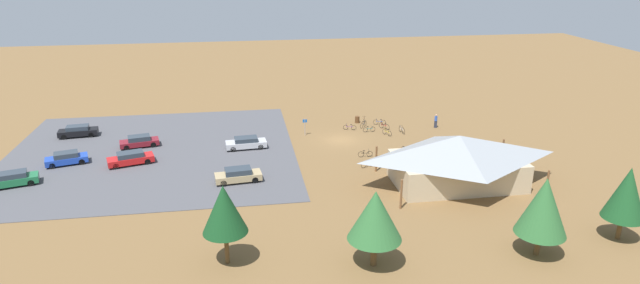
% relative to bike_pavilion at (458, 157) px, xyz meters
% --- Properties ---
extents(ground, '(160.00, 160.00, 0.00)m').
position_rel_bike_pavilion_xyz_m(ground, '(8.85, -14.71, -2.82)').
color(ground, brown).
rests_on(ground, ground).
extents(parking_lot_asphalt, '(32.41, 31.34, 0.05)m').
position_rel_bike_pavilion_xyz_m(parking_lot_asphalt, '(31.11, -13.86, -2.79)').
color(parking_lot_asphalt, '#4C4C51').
rests_on(parking_lot_asphalt, ground).
extents(bike_pavilion, '(14.44, 9.11, 5.08)m').
position_rel_bike_pavilion_xyz_m(bike_pavilion, '(0.00, 0.00, 0.00)').
color(bike_pavilion, '#C6B28E').
rests_on(bike_pavilion, ground).
extents(trash_bin, '(0.60, 0.60, 0.90)m').
position_rel_bike_pavilion_xyz_m(trash_bin, '(5.23, -21.31, -2.37)').
color(trash_bin, brown).
rests_on(trash_bin, ground).
extents(lot_sign, '(0.56, 0.08, 2.20)m').
position_rel_bike_pavilion_xyz_m(lot_sign, '(12.90, -17.19, -1.41)').
color(lot_sign, '#99999E').
rests_on(lot_sign, ground).
extents(pine_far_west, '(3.82, 3.82, 6.34)m').
position_rel_bike_pavilion_xyz_m(pine_far_west, '(-0.91, 13.52, 1.26)').
color(pine_far_west, brown).
rests_on(pine_far_west, ground).
extents(pine_mideast, '(3.21, 3.21, 6.20)m').
position_rel_bike_pavilion_xyz_m(pine_mideast, '(-8.65, 12.36, 1.22)').
color(pine_mideast, brown).
rests_on(pine_mideast, ground).
extents(pine_midwest, '(3.32, 3.32, 6.29)m').
position_rel_bike_pavilion_xyz_m(pine_midwest, '(22.45, 10.99, 1.60)').
color(pine_midwest, brown).
rests_on(pine_midwest, ground).
extents(pine_far_east, '(3.99, 3.99, 5.98)m').
position_rel_bike_pavilion_xyz_m(pine_far_east, '(11.79, 13.00, 1.26)').
color(pine_far_east, brown).
rests_on(pine_far_east, ground).
extents(bicycle_purple_near_sign, '(1.70, 0.66, 0.80)m').
position_rel_bike_pavilion_xyz_m(bicycle_purple_near_sign, '(7.58, -5.65, -2.45)').
color(bicycle_purple_near_sign, black).
rests_on(bicycle_purple_near_sign, ground).
extents(bicycle_black_edge_south, '(1.68, 0.48, 0.82)m').
position_rel_bike_pavilion_xyz_m(bicycle_black_edge_south, '(7.17, -8.63, -2.45)').
color(bicycle_black_edge_south, black).
rests_on(bicycle_black_edge_south, ground).
extents(bicycle_blue_edge_north, '(1.63, 0.66, 0.83)m').
position_rel_bike_pavilion_xyz_m(bicycle_blue_edge_north, '(2.49, -19.96, -2.45)').
color(bicycle_blue_edge_north, black).
rests_on(bicycle_blue_edge_north, ground).
extents(bicycle_red_lone_west, '(1.02, 1.45, 0.87)m').
position_rel_bike_pavilion_xyz_m(bicycle_red_lone_west, '(2.34, -18.16, -2.42)').
color(bicycle_red_lone_west, black).
rests_on(bicycle_red_lone_west, ground).
extents(bicycle_orange_near_porch, '(0.59, 1.77, 0.86)m').
position_rel_bike_pavilion_xyz_m(bicycle_orange_near_porch, '(4.36, -20.98, -2.42)').
color(bicycle_orange_near_porch, black).
rests_on(bicycle_orange_near_porch, ground).
extents(bicycle_teal_yard_front, '(1.64, 0.48, 0.75)m').
position_rel_bike_pavilion_xyz_m(bicycle_teal_yard_front, '(4.58, -17.26, -2.47)').
color(bicycle_teal_yard_front, black).
rests_on(bicycle_teal_yard_front, ground).
extents(bicycle_green_by_bin, '(0.48, 1.78, 0.83)m').
position_rel_bike_pavilion_xyz_m(bicycle_green_by_bin, '(2.54, -8.93, -2.43)').
color(bicycle_green_by_bin, black).
rests_on(bicycle_green_by_bin, ground).
extents(bicycle_yellow_back_row, '(0.80, 1.52, 0.88)m').
position_rel_bike_pavilion_xyz_m(bicycle_yellow_back_row, '(2.68, -15.59, -2.44)').
color(bicycle_yellow_back_row, black).
rests_on(bicycle_yellow_back_row, ground).
extents(bicycle_silver_yard_left, '(1.14, 1.33, 0.92)m').
position_rel_bike_pavilion_xyz_m(bicycle_silver_yard_left, '(4.87, -19.23, -2.42)').
color(bicycle_silver_yard_left, black).
rests_on(bicycle_silver_yard_left, ground).
extents(bicycle_white_front_row, '(0.48, 1.74, 0.87)m').
position_rel_bike_pavilion_xyz_m(bicycle_white_front_row, '(0.55, -16.20, -2.42)').
color(bicycle_white_front_row, black).
rests_on(bicycle_white_front_row, ground).
extents(bicycle_purple_trailside, '(1.65, 0.60, 0.81)m').
position_rel_bike_pavilion_xyz_m(bicycle_purple_trailside, '(6.88, -18.47, -2.47)').
color(bicycle_purple_trailside, black).
rests_on(bicycle_purple_trailside, ground).
extents(car_black_far_end, '(4.76, 2.25, 1.41)m').
position_rel_bike_pavilion_xyz_m(car_black_far_end, '(40.94, -21.07, -2.06)').
color(car_black_far_end, black).
rests_on(car_black_far_end, parking_lot_asphalt).
extents(car_maroon_inner_stall, '(4.67, 2.60, 1.35)m').
position_rel_bike_pavilion_xyz_m(car_maroon_inner_stall, '(32.80, -16.00, -2.09)').
color(car_maroon_inner_stall, maroon).
rests_on(car_maroon_inner_stall, parking_lot_asphalt).
extents(car_silver_front_row, '(4.83, 2.18, 1.36)m').
position_rel_bike_pavilion_xyz_m(car_silver_front_row, '(20.35, -13.46, -2.08)').
color(car_silver_front_row, '#BCBCC1').
rests_on(car_silver_front_row, parking_lot_asphalt).
extents(car_green_near_entry, '(4.75, 2.91, 1.43)m').
position_rel_bike_pavilion_xyz_m(car_green_near_entry, '(43.30, -6.34, -2.06)').
color(car_green_near_entry, '#1E6B3D').
rests_on(car_green_near_entry, parking_lot_asphalt).
extents(car_tan_by_curb, '(4.77, 2.28, 1.42)m').
position_rel_bike_pavilion_xyz_m(car_tan_by_curb, '(21.41, -3.86, -2.06)').
color(car_tan_by_curb, tan).
rests_on(car_tan_by_curb, parking_lot_asphalt).
extents(car_blue_aisle_side, '(4.58, 2.80, 1.38)m').
position_rel_bike_pavilion_xyz_m(car_blue_aisle_side, '(39.73, -11.49, -2.08)').
color(car_blue_aisle_side, '#1E42B2').
rests_on(car_blue_aisle_side, parking_lot_asphalt).
extents(car_red_back_corner, '(5.09, 3.04, 1.40)m').
position_rel_bike_pavilion_xyz_m(car_red_back_corner, '(32.87, -10.38, -2.07)').
color(car_red_back_corner, red).
rests_on(car_red_back_corner, parking_lot_asphalt).
extents(visitor_by_pavilion, '(0.36, 0.36, 1.82)m').
position_rel_bike_pavilion_xyz_m(visitor_by_pavilion, '(-4.46, -17.60, -1.86)').
color(visitor_by_pavilion, '#2D3347').
rests_on(visitor_by_pavilion, ground).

